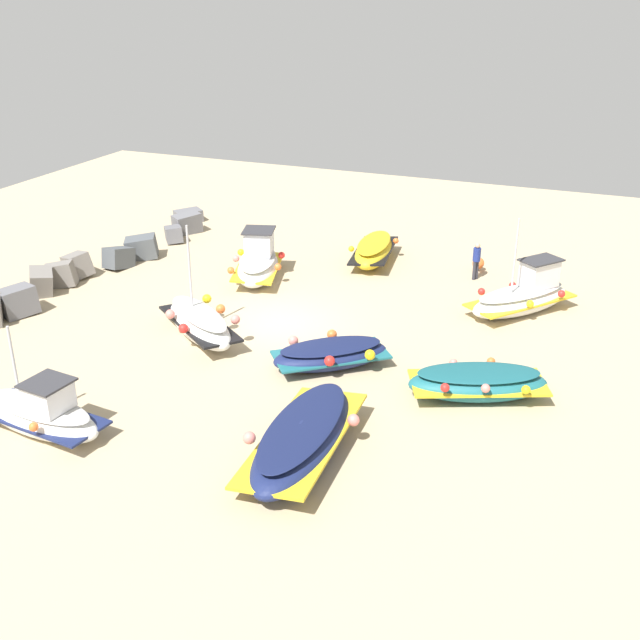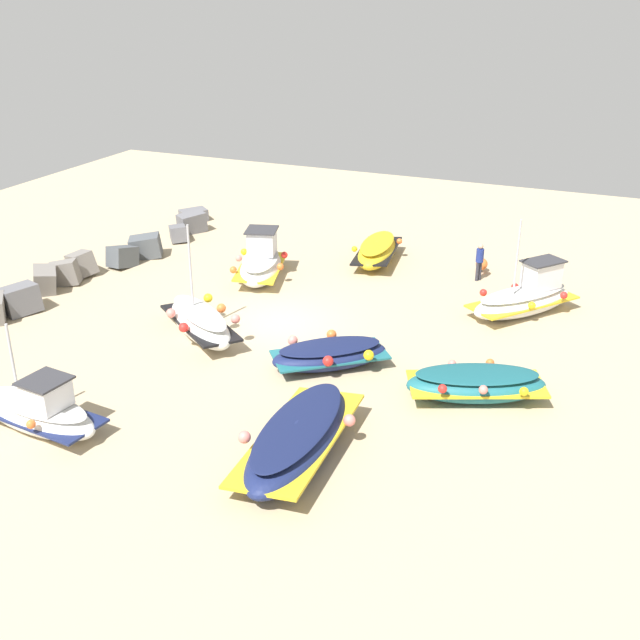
# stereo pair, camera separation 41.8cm
# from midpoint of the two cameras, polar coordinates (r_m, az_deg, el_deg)

# --- Properties ---
(ground_plane) EXTENTS (47.89, 47.89, 0.00)m
(ground_plane) POSITION_cam_midpoint_polar(r_m,az_deg,el_deg) (28.58, -3.44, -0.19)
(ground_plane) COLOR tan
(fishing_boat_0) EXTENTS (3.20, 4.52, 0.98)m
(fishing_boat_0) POSITION_cam_midpoint_polar(r_m,az_deg,el_deg) (23.79, 11.07, -4.56)
(fishing_boat_0) COLOR #1E6670
(fishing_boat_0) RESTS_ON ground_plane
(fishing_boat_1) EXTENTS (3.68, 4.29, 4.02)m
(fishing_boat_1) POSITION_cam_midpoint_polar(r_m,az_deg,el_deg) (27.44, -9.29, -0.22)
(fishing_boat_1) COLOR white
(fishing_boat_1) RESTS_ON ground_plane
(fishing_boat_2) EXTENTS (4.38, 2.20, 1.07)m
(fishing_boat_2) POSITION_cam_midpoint_polar(r_m,az_deg,el_deg) (34.64, 3.63, 5.13)
(fishing_boat_2) COLOR gold
(fishing_boat_2) RESTS_ON ground_plane
(fishing_boat_3) EXTENTS (3.65, 3.97, 0.89)m
(fishing_boat_3) POSITION_cam_midpoint_polar(r_m,az_deg,el_deg) (25.16, 0.32, -2.56)
(fishing_boat_3) COLOR navy
(fishing_boat_3) RESTS_ON ground_plane
(fishing_boat_4) EXTENTS (4.31, 2.77, 2.06)m
(fishing_boat_4) POSITION_cam_midpoint_polar(r_m,az_deg,el_deg) (32.72, -4.95, 4.21)
(fishing_boat_4) COLOR white
(fishing_boat_4) RESTS_ON ground_plane
(fishing_boat_5) EXTENTS (4.53, 3.98, 3.79)m
(fishing_boat_5) POSITION_cam_midpoint_polar(r_m,az_deg,el_deg) (30.14, 14.36, 1.70)
(fishing_boat_5) COLOR white
(fishing_boat_5) RESTS_ON ground_plane
(fishing_boat_6) EXTENTS (5.53, 2.44, 1.18)m
(fishing_boat_6) POSITION_cam_midpoint_polar(r_m,az_deg,el_deg) (20.57, -1.87, -8.68)
(fishing_boat_6) COLOR navy
(fishing_boat_6) RESTS_ON ground_plane
(fishing_boat_7) EXTENTS (2.08, 4.23, 3.09)m
(fishing_boat_7) POSITION_cam_midpoint_polar(r_m,az_deg,el_deg) (23.03, -20.34, -6.50)
(fishing_boat_7) COLOR white
(fishing_boat_7) RESTS_ON ground_plane
(person_walking) EXTENTS (0.32, 0.32, 1.60)m
(person_walking) POSITION_cam_midpoint_polar(r_m,az_deg,el_deg) (32.99, 11.11, 4.47)
(person_walking) COLOR #2D2D38
(person_walking) RESTS_ON ground_plane
(breakwater_rocks) EXTENTS (20.39, 2.98, 1.34)m
(breakwater_rocks) POSITION_cam_midpoint_polar(r_m,az_deg,el_deg) (33.08, -18.84, 2.80)
(breakwater_rocks) COLOR slate
(breakwater_rocks) RESTS_ON ground_plane
(mooring_buoy_0) EXTENTS (0.51, 0.51, 0.61)m
(mooring_buoy_0) POSITION_cam_midpoint_polar(r_m,az_deg,el_deg) (34.17, 11.24, 4.13)
(mooring_buoy_0) COLOR #3F3F42
(mooring_buoy_0) RESTS_ON ground_plane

